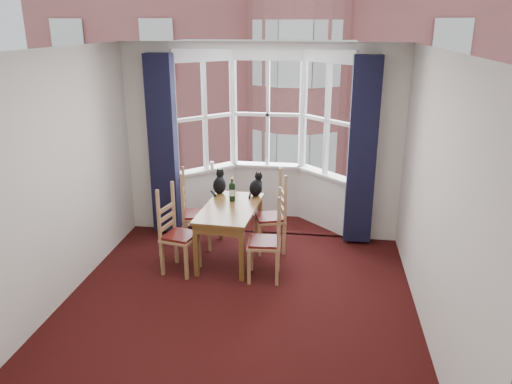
% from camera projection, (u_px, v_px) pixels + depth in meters
% --- Properties ---
extents(floor, '(4.50, 4.50, 0.00)m').
position_uv_depth(floor, '(236.00, 311.00, 5.55)').
color(floor, black).
rests_on(floor, ground).
extents(ceiling, '(4.50, 4.50, 0.00)m').
position_uv_depth(ceiling, '(232.00, 50.00, 4.65)').
color(ceiling, white).
rests_on(ceiling, floor).
extents(wall_left, '(0.00, 4.50, 4.50)m').
position_uv_depth(wall_left, '(51.00, 184.00, 5.36)').
color(wall_left, silver).
rests_on(wall_left, floor).
extents(wall_right, '(0.00, 4.50, 4.50)m').
position_uv_depth(wall_right, '(437.00, 201.00, 4.84)').
color(wall_right, silver).
rests_on(wall_right, floor).
extents(wall_near, '(4.00, 0.00, 4.00)m').
position_uv_depth(wall_near, '(167.00, 312.00, 2.99)').
color(wall_near, silver).
rests_on(wall_near, floor).
extents(wall_back_pier_left, '(0.70, 0.12, 2.80)m').
position_uv_depth(wall_back_pier_left, '(152.00, 139.00, 7.42)').
color(wall_back_pier_left, silver).
rests_on(wall_back_pier_left, floor).
extents(wall_back_pier_right, '(0.70, 0.12, 2.80)m').
position_uv_depth(wall_back_pier_right, '(378.00, 146.00, 6.99)').
color(wall_back_pier_right, silver).
rests_on(wall_back_pier_right, floor).
extents(bay_window, '(2.76, 0.94, 2.80)m').
position_uv_depth(bay_window, '(266.00, 135.00, 7.68)').
color(bay_window, white).
rests_on(bay_window, floor).
extents(curtain_left, '(0.38, 0.22, 2.60)m').
position_uv_depth(curtain_left, '(163.00, 146.00, 7.24)').
color(curtain_left, black).
rests_on(curtain_left, floor).
extents(curtain_right, '(0.38, 0.22, 2.60)m').
position_uv_depth(curtain_right, '(362.00, 152.00, 6.87)').
color(curtain_right, black).
rests_on(curtain_right, floor).
extents(dining_table, '(0.76, 1.32, 0.74)m').
position_uv_depth(dining_table, '(230.00, 214.00, 6.61)').
color(dining_table, brown).
rests_on(dining_table, floor).
extents(chair_left_near, '(0.48, 0.50, 0.92)m').
position_uv_depth(chair_left_near, '(174.00, 236.00, 6.33)').
color(chair_left_near, '#A87D52').
rests_on(chair_left_near, floor).
extents(chair_left_far, '(0.48, 0.50, 0.92)m').
position_uv_depth(chair_left_far, '(191.00, 216.00, 7.01)').
color(chair_left_far, '#A87D52').
rests_on(chair_left_far, floor).
extents(chair_right_near, '(0.42, 0.44, 0.92)m').
position_uv_depth(chair_right_near, '(271.00, 243.00, 6.12)').
color(chair_right_near, '#A87D52').
rests_on(chair_right_near, floor).
extents(chair_right_far, '(0.50, 0.52, 0.92)m').
position_uv_depth(chair_right_far, '(276.00, 218.00, 6.92)').
color(chair_right_far, '#A87D52').
rests_on(chair_right_far, floor).
extents(cat_left, '(0.20, 0.27, 0.36)m').
position_uv_depth(cat_left, '(220.00, 184.00, 7.08)').
color(cat_left, black).
rests_on(cat_left, dining_table).
extents(cat_right, '(0.25, 0.29, 0.34)m').
position_uv_depth(cat_right, '(256.00, 186.00, 6.99)').
color(cat_right, black).
rests_on(cat_right, dining_table).
extents(wine_bottle, '(0.08, 0.08, 0.33)m').
position_uv_depth(wine_bottle, '(232.00, 191.00, 6.76)').
color(wine_bottle, black).
rests_on(wine_bottle, dining_table).
extents(candle_tall, '(0.06, 0.06, 0.11)m').
position_uv_depth(candle_tall, '(212.00, 165.00, 7.80)').
color(candle_tall, white).
rests_on(candle_tall, bay_window).
extents(street, '(80.00, 80.00, 0.00)m').
position_uv_depth(street, '(311.00, 149.00, 37.73)').
color(street, '#333335').
rests_on(street, ground).
extents(tenement_building, '(18.40, 7.80, 15.20)m').
position_uv_depth(tenement_building, '(302.00, 64.00, 18.17)').
color(tenement_building, '#AB5B58').
rests_on(tenement_building, street).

